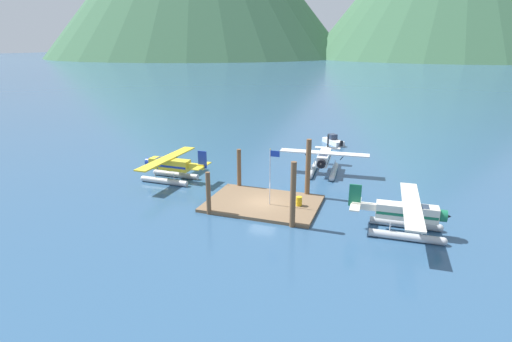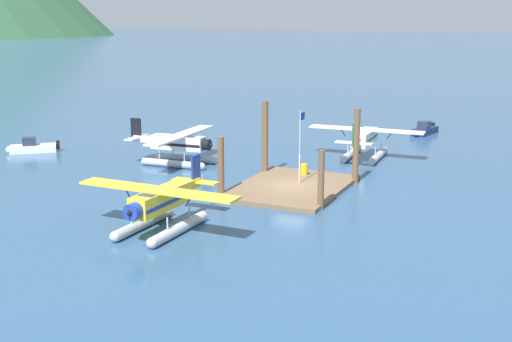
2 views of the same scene
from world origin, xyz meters
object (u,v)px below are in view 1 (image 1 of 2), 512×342
Objects in this scene: seaplane_cream_stbd_aft at (407,216)px; seaplane_white_bow_right at (324,161)px; fuel_drum at (299,201)px; boat_white_open_north at (333,141)px; flagpole at (271,170)px; seaplane_yellow_port_fwd at (170,167)px.

seaplane_cream_stbd_aft and seaplane_white_bow_right have the same top height.
boat_white_open_north reaches higher than fuel_drum.
seaplane_white_bow_right is (0.21, 11.65, 0.84)m from fuel_drum.
fuel_drum is at bearing 13.71° from flagpole.
flagpole is 0.52× the size of seaplane_white_bow_right.
fuel_drum is 11.68m from seaplane_white_bow_right.
seaplane_yellow_port_fwd reaches higher than boat_white_open_north.
seaplane_yellow_port_fwd is at bearing -121.46° from boat_white_open_north.
flagpole reaches higher than seaplane_cream_stbd_aft.
seaplane_cream_stbd_aft is (12.04, -1.67, -2.17)m from flagpole.
seaplane_yellow_port_fwd is 1.00× the size of seaplane_cream_stbd_aft.
boat_white_open_north is at bearing 58.54° from seaplane_yellow_port_fwd.
seaplane_yellow_port_fwd is at bearing -152.09° from seaplane_white_bow_right.
seaplane_white_bow_right is at bearing 77.24° from flagpole.
seaplane_yellow_port_fwd is at bearing 168.59° from fuel_drum.
fuel_drum is 27.14m from boat_white_open_north.
seaplane_cream_stbd_aft is at bearing -70.19° from boat_white_open_north.
seaplane_yellow_port_fwd is (-13.20, 3.81, -2.17)m from flagpole.
seaplane_cream_stbd_aft is 31.29m from boat_white_open_north.
seaplane_cream_stbd_aft is 1.00× the size of seaplane_white_bow_right.
flagpole is 6.22× the size of fuel_drum.
flagpole is at bearing -166.29° from fuel_drum.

